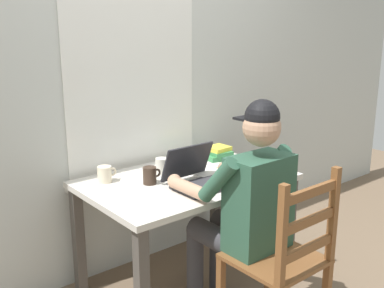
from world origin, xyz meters
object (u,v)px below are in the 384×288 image
object	(u,v)px
wooden_chair	(283,261)
landscape_photo_print	(217,170)
coffee_mug_white	(105,174)
book_stack_main	(218,153)
seated_person	(244,203)
coffee_mug_dark	(150,175)
laptop	(197,176)
desk	(186,193)
coffee_mug_spare	(162,166)
computer_mouse	(239,175)

from	to	relation	value
wooden_chair	landscape_photo_print	world-z (taller)	wooden_chair
coffee_mug_white	book_stack_main	world-z (taller)	coffee_mug_white
seated_person	landscape_photo_print	size ratio (longest dim) A/B	9.71
book_stack_main	landscape_photo_print	distance (m)	0.26
wooden_chair	coffee_mug_dark	distance (m)	0.89
seated_person	laptop	size ratio (longest dim) A/B	3.83
wooden_chair	laptop	size ratio (longest dim) A/B	2.90
desk	landscape_photo_print	size ratio (longest dim) A/B	9.39
coffee_mug_dark	wooden_chair	bearing A→B (deg)	-73.38
seated_person	coffee_mug_dark	size ratio (longest dim) A/B	10.86
coffee_mug_white	landscape_photo_print	world-z (taller)	coffee_mug_white
laptop	coffee_mug_spare	world-z (taller)	laptop
wooden_chair	computer_mouse	world-z (taller)	wooden_chair
laptop	coffee_mug_spare	distance (m)	0.29
wooden_chair	coffee_mug_white	bearing A→B (deg)	113.31
book_stack_main	wooden_chair	bearing A→B (deg)	-113.95
seated_person	coffee_mug_white	xyz separation A→B (m)	(-0.43, 0.71, 0.06)
desk	seated_person	size ratio (longest dim) A/B	0.97
desk	landscape_photo_print	distance (m)	0.26
wooden_chair	seated_person	bearing A→B (deg)	90.00
wooden_chair	coffee_mug_white	xyz separation A→B (m)	(-0.43, 0.99, 0.29)
wooden_chair	coffee_mug_spare	distance (m)	0.95
desk	coffee_mug_white	xyz separation A→B (m)	(-0.42, 0.24, 0.15)
laptop	computer_mouse	distance (m)	0.29
computer_mouse	coffee_mug_spare	xyz separation A→B (m)	(-0.32, 0.35, 0.03)
seated_person	laptop	xyz separation A→B (m)	(-0.04, 0.33, 0.07)
desk	coffee_mug_white	distance (m)	0.50
laptop	book_stack_main	world-z (taller)	laptop
coffee_mug_white	desk	bearing A→B (deg)	-29.75
desk	coffee_mug_dark	distance (m)	0.28
landscape_photo_print	computer_mouse	bearing A→B (deg)	-69.09
computer_mouse	seated_person	bearing A→B (deg)	-131.07
seated_person	coffee_mug_white	distance (m)	0.83
coffee_mug_white	computer_mouse	bearing A→B (deg)	-33.46
laptop	coffee_mug_white	bearing A→B (deg)	135.64
coffee_mug_dark	coffee_mug_spare	size ratio (longest dim) A/B	1.01
laptop	book_stack_main	size ratio (longest dim) A/B	1.67
desk	coffee_mug_dark	xyz separation A→B (m)	(-0.23, 0.05, 0.15)
laptop	book_stack_main	distance (m)	0.56
desk	wooden_chair	size ratio (longest dim) A/B	1.27
desk	coffee_mug_spare	distance (m)	0.22
seated_person	landscape_photo_print	xyz separation A→B (m)	(0.24, 0.47, 0.02)
desk	coffee_mug_white	size ratio (longest dim) A/B	10.12
desk	laptop	bearing A→B (deg)	-102.31
computer_mouse	book_stack_main	size ratio (longest dim) A/B	0.51
desk	book_stack_main	xyz separation A→B (m)	(0.42, 0.18, 0.14)
wooden_chair	computer_mouse	distance (m)	0.66
wooden_chair	coffee_mug_white	size ratio (longest dim) A/B	7.94
computer_mouse	coffee_mug_white	world-z (taller)	coffee_mug_white
computer_mouse	coffee_mug_spare	bearing A→B (deg)	132.25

